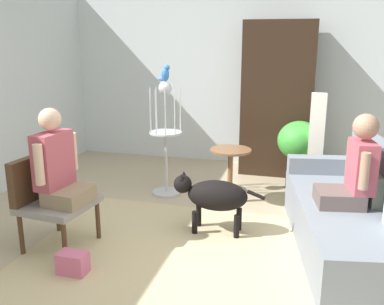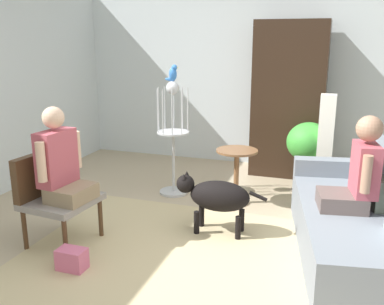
# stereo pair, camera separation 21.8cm
# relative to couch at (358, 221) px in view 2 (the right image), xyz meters

# --- Properties ---
(ground_plane) EXTENTS (7.15, 7.15, 0.00)m
(ground_plane) POSITION_rel_couch_xyz_m (-1.26, -0.38, -0.32)
(ground_plane) COLOR tan
(back_wall) EXTENTS (6.39, 0.12, 2.64)m
(back_wall) POSITION_rel_couch_xyz_m (-1.26, 2.67, 1.00)
(back_wall) COLOR silver
(back_wall) RESTS_ON ground
(area_rug) EXTENTS (3.00, 2.28, 0.01)m
(area_rug) POSITION_rel_couch_xyz_m (-1.39, -0.55, -0.32)
(area_rug) COLOR #C6B284
(area_rug) RESTS_ON ground
(couch) EXTENTS (1.21, 2.19, 0.94)m
(couch) POSITION_rel_couch_xyz_m (0.00, 0.00, 0.00)
(couch) COLOR slate
(couch) RESTS_ON ground
(armchair) EXTENTS (0.63, 0.67, 0.86)m
(armchair) POSITION_rel_couch_xyz_m (-2.74, -0.64, 0.19)
(armchair) COLOR #4C331E
(armchair) RESTS_ON ground
(person_on_couch) EXTENTS (0.51, 0.51, 0.83)m
(person_on_couch) POSITION_rel_couch_xyz_m (-0.05, -0.03, 0.46)
(person_on_couch) COLOR #5F504D
(person_on_armchair) EXTENTS (0.44, 0.55, 0.86)m
(person_on_armchair) POSITION_rel_couch_xyz_m (-2.61, -0.65, 0.47)
(person_on_armchair) COLOR #8A7559
(round_end_table) EXTENTS (0.48, 0.48, 0.65)m
(round_end_table) POSITION_rel_couch_xyz_m (-1.31, 0.87, 0.10)
(round_end_table) COLOR brown
(round_end_table) RESTS_ON ground
(dog) EXTENTS (0.92, 0.33, 0.60)m
(dog) POSITION_rel_couch_xyz_m (-1.32, 0.03, 0.07)
(dog) COLOR black
(dog) RESTS_ON ground
(bird_cage_stand) EXTENTS (0.40, 0.40, 1.40)m
(bird_cage_stand) POSITION_rel_couch_xyz_m (-2.13, 0.95, 0.38)
(bird_cage_stand) COLOR silver
(bird_cage_stand) RESTS_ON ground
(parrot) EXTENTS (0.17, 0.10, 0.19)m
(parrot) POSITION_rel_couch_xyz_m (-2.12, 0.95, 1.18)
(parrot) COLOR blue
(parrot) RESTS_ON bird_cage_stand
(potted_plant) EXTENTS (0.55, 0.55, 0.89)m
(potted_plant) POSITION_rel_couch_xyz_m (-0.55, 1.58, 0.26)
(potted_plant) COLOR #4C5156
(potted_plant) RESTS_ON ground
(column_lamp) EXTENTS (0.20, 0.20, 1.27)m
(column_lamp) POSITION_rel_couch_xyz_m (-0.36, 1.42, 0.30)
(column_lamp) COLOR #4C4742
(column_lamp) RESTS_ON ground
(armoire_cabinet) EXTENTS (0.97, 0.56, 2.14)m
(armoire_cabinet) POSITION_rel_couch_xyz_m (-0.90, 2.26, 0.75)
(armoire_cabinet) COLOR black
(armoire_cabinet) RESTS_ON ground
(handbag) EXTENTS (0.24, 0.16, 0.19)m
(handbag) POSITION_rel_couch_xyz_m (-2.28, -1.06, -0.23)
(handbag) COLOR #D8668C
(handbag) RESTS_ON ground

